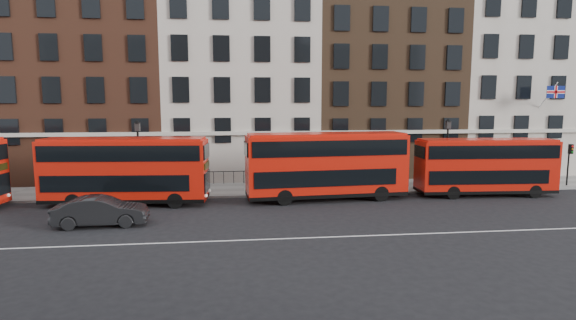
{
  "coord_description": "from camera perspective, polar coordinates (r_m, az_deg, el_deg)",
  "views": [
    {
      "loc": [
        -0.65,
        -23.31,
        6.72
      ],
      "look_at": [
        2.71,
        5.0,
        3.0
      ],
      "focal_mm": 28.0,
      "sensor_mm": 36.0,
      "label": 1
    }
  ],
  "objects": [
    {
      "name": "bus_b",
      "position": [
        30.98,
        -19.97,
        -1.11
      ],
      "size": [
        10.64,
        3.36,
        4.4
      ],
      "rotation": [
        0.0,
        0.0,
        -0.08
      ],
      "color": "red",
      "rests_on": "ground"
    },
    {
      "name": "lamp_post_left",
      "position": [
        32.6,
        -18.44,
        0.64
      ],
      "size": [
        0.44,
        0.44,
        5.33
      ],
      "color": "black",
      "rests_on": "pavement"
    },
    {
      "name": "bus_d",
      "position": [
        35.0,
        23.75,
        -0.63
      ],
      "size": [
        9.84,
        2.84,
        4.09
      ],
      "rotation": [
        0.0,
        0.0,
        -0.05
      ],
      "color": "red",
      "rests_on": "ground"
    },
    {
      "name": "lamp_post_right",
      "position": [
        35.63,
        19.54,
        1.14
      ],
      "size": [
        0.44,
        0.44,
        5.33
      ],
      "color": "black",
      "rests_on": "pavement"
    },
    {
      "name": "traffic_light",
      "position": [
        41.4,
        32.17,
        0.36
      ],
      "size": [
        0.25,
        0.45,
        3.27
      ],
      "color": "black",
      "rests_on": "pavement"
    },
    {
      "name": "road_centre_line",
      "position": [
        22.35,
        -4.86,
        -10.08
      ],
      "size": [
        70.0,
        0.12,
        0.01
      ],
      "primitive_type": "cube",
      "color": "white",
      "rests_on": "ground"
    },
    {
      "name": "building_terrace",
      "position": [
        41.34,
        -6.42,
        12.27
      ],
      "size": [
        64.0,
        11.95,
        22.0
      ],
      "color": "beige",
      "rests_on": "ground"
    },
    {
      "name": "ground",
      "position": [
        24.27,
        -5.03,
        -8.67
      ],
      "size": [
        120.0,
        120.0,
        0.0
      ],
      "primitive_type": "plane",
      "color": "black",
      "rests_on": "ground"
    },
    {
      "name": "iron_railings",
      "position": [
        36.52,
        -5.66,
        -2.17
      ],
      "size": [
        6.6,
        0.06,
        1.0
      ],
      "primitive_type": null,
      "color": "black",
      "rests_on": "pavement"
    },
    {
      "name": "kerb",
      "position": [
        32.01,
        -5.48,
        -4.57
      ],
      "size": [
        80.0,
        0.3,
        0.16
      ],
      "primitive_type": "cube",
      "color": "gray",
      "rests_on": "ground"
    },
    {
      "name": "pavement",
      "position": [
        34.46,
        -5.57,
        -3.72
      ],
      "size": [
        80.0,
        5.0,
        0.15
      ],
      "primitive_type": "cube",
      "color": "gray",
      "rests_on": "ground"
    },
    {
      "name": "car_front",
      "position": [
        26.55,
        -22.66,
        -6.02
      ],
      "size": [
        4.97,
        1.98,
        1.61
      ],
      "primitive_type": "imported",
      "rotation": [
        0.0,
        0.0,
        1.63
      ],
      "color": "black",
      "rests_on": "ground"
    },
    {
      "name": "bus_c",
      "position": [
        30.75,
        4.84,
        -0.53
      ],
      "size": [
        11.12,
        3.4,
        4.61
      ],
      "rotation": [
        0.0,
        0.0,
        0.07
      ],
      "color": "red",
      "rests_on": "ground"
    }
  ]
}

